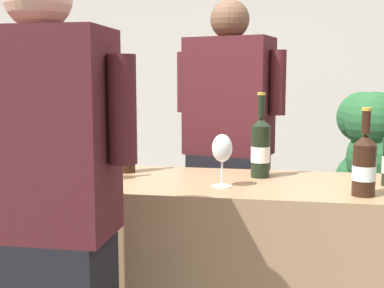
{
  "coord_description": "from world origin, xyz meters",
  "views": [
    {
      "loc": [
        0.32,
        -1.99,
        1.33
      ],
      "look_at": [
        -0.03,
        0.0,
        1.05
      ],
      "focal_mm": 46.91,
      "sensor_mm": 36.0,
      "label": 1
    }
  ],
  "objects_px": {
    "wine_bottle_3": "(261,147)",
    "wine_bottle_5": "(28,143)",
    "person_server": "(228,171)",
    "wine_glass": "(222,150)",
    "wine_bottle_1": "(364,164)",
    "wine_bottle_0": "(127,147)",
    "potted_shrub": "(379,163)",
    "wine_bottle_4": "(90,149)",
    "person_guest": "(48,255)"
  },
  "relations": [
    {
      "from": "wine_bottle_3",
      "to": "wine_bottle_5",
      "type": "bearing_deg",
      "value": -174.58
    },
    {
      "from": "person_server",
      "to": "wine_glass",
      "type": "bearing_deg",
      "value": -86.27
    },
    {
      "from": "wine_bottle_1",
      "to": "wine_glass",
      "type": "bearing_deg",
      "value": 173.2
    },
    {
      "from": "wine_bottle_0",
      "to": "wine_bottle_5",
      "type": "bearing_deg",
      "value": -166.15
    },
    {
      "from": "wine_bottle_3",
      "to": "potted_shrub",
      "type": "distance_m",
      "value": 1.23
    },
    {
      "from": "wine_bottle_4",
      "to": "person_guest",
      "type": "bearing_deg",
      "value": -81.18
    },
    {
      "from": "wine_bottle_0",
      "to": "wine_bottle_5",
      "type": "distance_m",
      "value": 0.43
    },
    {
      "from": "wine_bottle_4",
      "to": "wine_bottle_5",
      "type": "height_order",
      "value": "wine_bottle_5"
    },
    {
      "from": "wine_bottle_0",
      "to": "wine_glass",
      "type": "height_order",
      "value": "wine_bottle_0"
    },
    {
      "from": "wine_bottle_1",
      "to": "potted_shrub",
      "type": "distance_m",
      "value": 1.34
    },
    {
      "from": "wine_bottle_1",
      "to": "wine_bottle_5",
      "type": "height_order",
      "value": "wine_bottle_5"
    },
    {
      "from": "potted_shrub",
      "to": "wine_glass",
      "type": "bearing_deg",
      "value": -123.3
    },
    {
      "from": "wine_bottle_3",
      "to": "wine_bottle_4",
      "type": "distance_m",
      "value": 0.71
    },
    {
      "from": "wine_glass",
      "to": "wine_bottle_3",
      "type": "bearing_deg",
      "value": 57.02
    },
    {
      "from": "wine_bottle_1",
      "to": "person_server",
      "type": "height_order",
      "value": "person_server"
    },
    {
      "from": "wine_bottle_3",
      "to": "person_server",
      "type": "height_order",
      "value": "person_server"
    },
    {
      "from": "wine_bottle_5",
      "to": "potted_shrub",
      "type": "distance_m",
      "value": 2.02
    },
    {
      "from": "wine_bottle_4",
      "to": "person_guest",
      "type": "relative_size",
      "value": 0.21
    },
    {
      "from": "wine_bottle_0",
      "to": "person_guest",
      "type": "height_order",
      "value": "person_guest"
    },
    {
      "from": "person_guest",
      "to": "wine_glass",
      "type": "bearing_deg",
      "value": 51.32
    },
    {
      "from": "wine_bottle_3",
      "to": "wine_glass",
      "type": "xyz_separation_m",
      "value": [
        -0.14,
        -0.21,
        0.01
      ]
    },
    {
      "from": "wine_bottle_4",
      "to": "wine_glass",
      "type": "height_order",
      "value": "wine_bottle_4"
    },
    {
      "from": "wine_bottle_5",
      "to": "person_guest",
      "type": "distance_m",
      "value": 0.83
    },
    {
      "from": "wine_bottle_3",
      "to": "wine_bottle_0",
      "type": "bearing_deg",
      "value": 179.25
    },
    {
      "from": "wine_glass",
      "to": "person_server",
      "type": "distance_m",
      "value": 0.72
    },
    {
      "from": "wine_bottle_1",
      "to": "wine_glass",
      "type": "xyz_separation_m",
      "value": [
        -0.51,
        0.06,
        0.03
      ]
    },
    {
      "from": "wine_bottle_0",
      "to": "person_guest",
      "type": "distance_m",
      "value": 0.81
    },
    {
      "from": "wine_bottle_1",
      "to": "wine_glass",
      "type": "distance_m",
      "value": 0.52
    },
    {
      "from": "wine_glass",
      "to": "person_server",
      "type": "bearing_deg",
      "value": 93.73
    },
    {
      "from": "person_guest",
      "to": "wine_bottle_3",
      "type": "bearing_deg",
      "value": 52.8
    },
    {
      "from": "wine_bottle_0",
      "to": "person_server",
      "type": "bearing_deg",
      "value": 48.89
    },
    {
      "from": "wine_bottle_1",
      "to": "potted_shrub",
      "type": "height_order",
      "value": "potted_shrub"
    },
    {
      "from": "wine_bottle_4",
      "to": "potted_shrub",
      "type": "bearing_deg",
      "value": 42.16
    },
    {
      "from": "person_server",
      "to": "potted_shrub",
      "type": "relative_size",
      "value": 1.38
    },
    {
      "from": "wine_bottle_3",
      "to": "potted_shrub",
      "type": "bearing_deg",
      "value": 56.63
    },
    {
      "from": "wine_glass",
      "to": "person_guest",
      "type": "distance_m",
      "value": 0.76
    },
    {
      "from": "wine_bottle_0",
      "to": "wine_bottle_5",
      "type": "xyz_separation_m",
      "value": [
        -0.42,
        -0.1,
        0.03
      ]
    },
    {
      "from": "wine_bottle_0",
      "to": "potted_shrub",
      "type": "relative_size",
      "value": 0.25
    },
    {
      "from": "person_guest",
      "to": "wine_bottle_0",
      "type": "bearing_deg",
      "value": 89.92
    },
    {
      "from": "wine_bottle_5",
      "to": "person_guest",
      "type": "bearing_deg",
      "value": -58.51
    },
    {
      "from": "wine_bottle_1",
      "to": "wine_bottle_4",
      "type": "height_order",
      "value": "wine_bottle_4"
    },
    {
      "from": "wine_bottle_0",
      "to": "wine_bottle_1",
      "type": "xyz_separation_m",
      "value": [
        0.96,
        -0.28,
        0.0
      ]
    },
    {
      "from": "wine_bottle_0",
      "to": "wine_bottle_3",
      "type": "relative_size",
      "value": 0.85
    },
    {
      "from": "person_guest",
      "to": "wine_bottle_5",
      "type": "bearing_deg",
      "value": 121.49
    },
    {
      "from": "wine_bottle_0",
      "to": "wine_glass",
      "type": "xyz_separation_m",
      "value": [
        0.45,
        -0.22,
        0.03
      ]
    },
    {
      "from": "wine_bottle_4",
      "to": "potted_shrub",
      "type": "xyz_separation_m",
      "value": [
        1.35,
        1.22,
        -0.22
      ]
    },
    {
      "from": "wine_bottle_5",
      "to": "wine_bottle_4",
      "type": "bearing_deg",
      "value": -18.29
    },
    {
      "from": "wine_bottle_1",
      "to": "wine_bottle_3",
      "type": "height_order",
      "value": "wine_bottle_3"
    },
    {
      "from": "person_guest",
      "to": "potted_shrub",
      "type": "bearing_deg",
      "value": 54.93
    },
    {
      "from": "wine_bottle_4",
      "to": "wine_bottle_0",
      "type": "bearing_deg",
      "value": 67.0
    }
  ]
}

